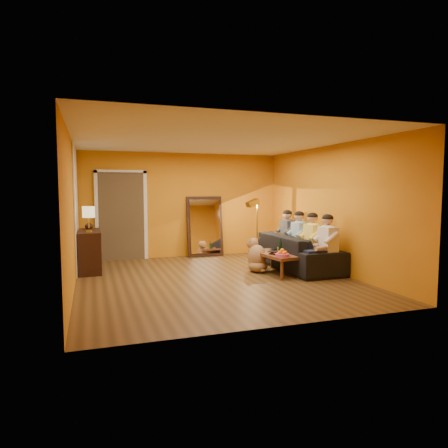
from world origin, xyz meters
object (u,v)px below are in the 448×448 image
object	(u,v)px
floor_lamp	(257,231)
person_mid_right	(300,239)
sideboard	(90,251)
wine_bottle	(280,245)
person_far_right	(288,236)
laptop	(277,249)
mirror_frame	(205,226)
sofa	(296,251)
dog	(257,254)
table_lamp	(89,219)
vase	(89,225)
coffee_table	(276,263)
tumbler	(279,250)
person_mid_left	(313,242)
person_far_left	(328,246)

from	to	relation	value
floor_lamp	person_mid_right	bearing A→B (deg)	-67.64
floor_lamp	person_mid_right	xyz separation A→B (m)	(0.60, -0.96, -0.11)
sideboard	wine_bottle	world-z (taller)	sideboard
person_far_right	laptop	world-z (taller)	person_far_right
mirror_frame	sofa	bearing A→B (deg)	-55.88
dog	wine_bottle	bearing A→B (deg)	-20.63
mirror_frame	sofa	xyz separation A→B (m)	(1.45, -2.14, -0.40)
table_lamp	person_far_right	size ratio (longest dim) A/B	0.42
vase	person_far_right	bearing A→B (deg)	-8.59
floor_lamp	dog	bearing A→B (deg)	-123.17
coffee_table	tumbler	distance (m)	0.31
sofa	tumbler	bearing A→B (deg)	115.92
person_mid_right	laptop	distance (m)	0.65
dog	vase	distance (m)	3.61
dog	person_mid_right	world-z (taller)	person_mid_right
sofa	coffee_table	world-z (taller)	sofa
tumbler	person_mid_right	bearing A→B (deg)	28.40
tumbler	dog	bearing A→B (deg)	156.67
person_mid_left	vase	world-z (taller)	person_mid_left
sideboard	person_mid_left	bearing A→B (deg)	-19.06
table_lamp	tumbler	bearing A→B (deg)	-15.47
person_far_left	laptop	bearing A→B (deg)	122.33
floor_lamp	laptop	xyz separation A→B (m)	(-0.01, -1.09, -0.29)
dog	person_mid_right	size ratio (longest dim) A/B	0.59
table_lamp	sofa	bearing A→B (deg)	-10.16
sofa	person_far_left	size ratio (longest dim) A/B	2.03
coffee_table	laptop	xyz separation A→B (m)	(0.18, 0.35, 0.22)
table_lamp	coffee_table	world-z (taller)	table_lamp
person_mid_right	laptop	xyz separation A→B (m)	(-0.61, -0.13, -0.18)
person_mid_right	floor_lamp	bearing A→B (deg)	122.03
person_mid_left	person_far_right	distance (m)	1.10
sideboard	person_far_right	world-z (taller)	person_far_right
mirror_frame	laptop	size ratio (longest dim) A/B	5.01
person_far_right	tumbler	size ratio (longest dim) A/B	12.56
table_lamp	vase	size ratio (longest dim) A/B	2.79
sideboard	person_far_left	xyz separation A→B (m)	(4.37, -2.06, 0.18)
coffee_table	floor_lamp	distance (m)	1.54
person_mid_left	vase	xyz separation A→B (m)	(-4.37, 1.76, 0.33)
dog	vase	bearing A→B (deg)	-178.68
floor_lamp	vase	bearing A→B (deg)	166.51
dog	tumbler	bearing A→B (deg)	1.00
dog	table_lamp	bearing A→B (deg)	-170.07
coffee_table	person_mid_right	world-z (taller)	person_mid_right
floor_lamp	wine_bottle	world-z (taller)	floor_lamp
person_mid_left	laptop	bearing A→B (deg)	145.74
person_far_left	laptop	world-z (taller)	person_far_left
person_far_left	person_mid_right	size ratio (longest dim) A/B	1.00
laptop	vase	bearing A→B (deg)	141.63
table_lamp	vase	distance (m)	0.57
dog	person_mid_left	distance (m)	1.18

